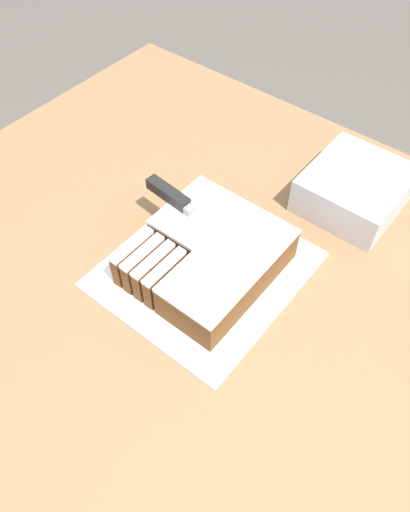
% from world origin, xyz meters
% --- Properties ---
extents(ground_plane, '(8.00, 8.00, 0.00)m').
position_xyz_m(ground_plane, '(0.00, 0.00, 0.00)').
color(ground_plane, '#4C4742').
extents(countertop, '(1.40, 1.10, 0.88)m').
position_xyz_m(countertop, '(0.00, 0.00, 0.44)').
color(countertop, brown).
rests_on(countertop, ground_plane).
extents(cake_board, '(0.31, 0.34, 0.01)m').
position_xyz_m(cake_board, '(-0.07, 0.02, 0.89)').
color(cake_board, silver).
rests_on(cake_board, countertop).
extents(cake, '(0.22, 0.25, 0.07)m').
position_xyz_m(cake, '(-0.07, 0.02, 0.92)').
color(cake, brown).
rests_on(cake, cake_board).
extents(knife, '(0.27, 0.04, 0.02)m').
position_xyz_m(knife, '(-0.16, 0.06, 0.97)').
color(knife, silver).
rests_on(knife, cake).
extents(storage_box, '(0.18, 0.19, 0.08)m').
position_xyz_m(storage_box, '(0.05, 0.33, 0.92)').
color(storage_box, '#B2B2B7').
rests_on(storage_box, countertop).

